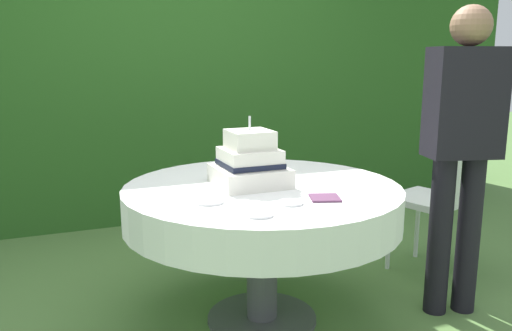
{
  "coord_description": "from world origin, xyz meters",
  "views": [
    {
      "loc": [
        -0.95,
        -2.31,
        1.34
      ],
      "look_at": [
        -0.03,
        0.02,
        0.82
      ],
      "focal_mm": 36.33,
      "sensor_mm": 36.0,
      "label": 1
    }
  ],
  "objects_px": {
    "wedding_cake": "(250,163)",
    "napkin_stack": "(325,198)",
    "serving_plate_right": "(236,164)",
    "garden_chair": "(440,191)",
    "serving_plate_near": "(291,203)",
    "standing_person": "(462,142)",
    "cake_table": "(262,206)",
    "serving_plate_left": "(209,201)",
    "serving_plate_far": "(260,214)"
  },
  "relations": [
    {
      "from": "serving_plate_far",
      "to": "standing_person",
      "type": "distance_m",
      "value": 1.21
    },
    {
      "from": "napkin_stack",
      "to": "garden_chair",
      "type": "relative_size",
      "value": 0.15
    },
    {
      "from": "serving_plate_far",
      "to": "garden_chair",
      "type": "height_order",
      "value": "garden_chair"
    },
    {
      "from": "serving_plate_right",
      "to": "napkin_stack",
      "type": "bearing_deg",
      "value": -82.25
    },
    {
      "from": "serving_plate_right",
      "to": "wedding_cake",
      "type": "bearing_deg",
      "value": -101.15
    },
    {
      "from": "serving_plate_near",
      "to": "serving_plate_far",
      "type": "xyz_separation_m",
      "value": [
        -0.19,
        -0.11,
        0.0
      ]
    },
    {
      "from": "wedding_cake",
      "to": "serving_plate_right",
      "type": "height_order",
      "value": "wedding_cake"
    },
    {
      "from": "serving_plate_right",
      "to": "serving_plate_left",
      "type": "bearing_deg",
      "value": -117.44
    },
    {
      "from": "wedding_cake",
      "to": "garden_chair",
      "type": "relative_size",
      "value": 0.4
    },
    {
      "from": "wedding_cake",
      "to": "serving_plate_left",
      "type": "relative_size",
      "value": 2.86
    },
    {
      "from": "garden_chair",
      "to": "napkin_stack",
      "type": "bearing_deg",
      "value": -155.97
    },
    {
      "from": "serving_plate_far",
      "to": "serving_plate_left",
      "type": "distance_m",
      "value": 0.29
    },
    {
      "from": "serving_plate_near",
      "to": "standing_person",
      "type": "height_order",
      "value": "standing_person"
    },
    {
      "from": "serving_plate_near",
      "to": "napkin_stack",
      "type": "height_order",
      "value": "serving_plate_near"
    },
    {
      "from": "serving_plate_left",
      "to": "napkin_stack",
      "type": "xyz_separation_m",
      "value": [
        0.5,
        -0.13,
        -0.0
      ]
    },
    {
      "from": "serving_plate_right",
      "to": "garden_chair",
      "type": "height_order",
      "value": "garden_chair"
    },
    {
      "from": "wedding_cake",
      "to": "serving_plate_near",
      "type": "xyz_separation_m",
      "value": [
        0.04,
        -0.4,
        -0.1
      ]
    },
    {
      "from": "cake_table",
      "to": "standing_person",
      "type": "bearing_deg",
      "value": -15.9
    },
    {
      "from": "serving_plate_near",
      "to": "serving_plate_far",
      "type": "bearing_deg",
      "value": -150.2
    },
    {
      "from": "wedding_cake",
      "to": "serving_plate_near",
      "type": "height_order",
      "value": "wedding_cake"
    },
    {
      "from": "serving_plate_left",
      "to": "cake_table",
      "type": "bearing_deg",
      "value": 31.65
    },
    {
      "from": "serving_plate_near",
      "to": "serving_plate_right",
      "type": "xyz_separation_m",
      "value": [
        0.06,
        0.89,
        0.0
      ]
    },
    {
      "from": "napkin_stack",
      "to": "cake_table",
      "type": "bearing_deg",
      "value": 116.53
    },
    {
      "from": "serving_plate_left",
      "to": "serving_plate_right",
      "type": "xyz_separation_m",
      "value": [
        0.38,
        0.74,
        0.0
      ]
    },
    {
      "from": "serving_plate_right",
      "to": "garden_chair",
      "type": "bearing_deg",
      "value": -18.05
    },
    {
      "from": "serving_plate_left",
      "to": "wedding_cake",
      "type": "bearing_deg",
      "value": 40.76
    },
    {
      "from": "wedding_cake",
      "to": "serving_plate_right",
      "type": "xyz_separation_m",
      "value": [
        0.1,
        0.49,
        -0.1
      ]
    },
    {
      "from": "serving_plate_right",
      "to": "napkin_stack",
      "type": "relative_size",
      "value": 1.0
    },
    {
      "from": "cake_table",
      "to": "serving_plate_far",
      "type": "distance_m",
      "value": 0.52
    },
    {
      "from": "cake_table",
      "to": "serving_plate_right",
      "type": "distance_m",
      "value": 0.55
    },
    {
      "from": "napkin_stack",
      "to": "standing_person",
      "type": "height_order",
      "value": "standing_person"
    },
    {
      "from": "cake_table",
      "to": "garden_chair",
      "type": "distance_m",
      "value": 1.25
    },
    {
      "from": "serving_plate_left",
      "to": "standing_person",
      "type": "height_order",
      "value": "standing_person"
    },
    {
      "from": "cake_table",
      "to": "serving_plate_left",
      "type": "distance_m",
      "value": 0.41
    },
    {
      "from": "serving_plate_near",
      "to": "serving_plate_left",
      "type": "bearing_deg",
      "value": 155.21
    },
    {
      "from": "serving_plate_right",
      "to": "serving_plate_far",
      "type": "bearing_deg",
      "value": -104.14
    },
    {
      "from": "cake_table",
      "to": "napkin_stack",
      "type": "height_order",
      "value": "napkin_stack"
    },
    {
      "from": "garden_chair",
      "to": "standing_person",
      "type": "xyz_separation_m",
      "value": [
        -0.26,
        -0.42,
        0.39
      ]
    },
    {
      "from": "cake_table",
      "to": "serving_plate_right",
      "type": "height_order",
      "value": "serving_plate_right"
    },
    {
      "from": "serving_plate_left",
      "to": "napkin_stack",
      "type": "distance_m",
      "value": 0.52
    },
    {
      "from": "wedding_cake",
      "to": "serving_plate_left",
      "type": "height_order",
      "value": "wedding_cake"
    },
    {
      "from": "wedding_cake",
      "to": "napkin_stack",
      "type": "height_order",
      "value": "wedding_cake"
    },
    {
      "from": "serving_plate_far",
      "to": "napkin_stack",
      "type": "height_order",
      "value": "serving_plate_far"
    },
    {
      "from": "napkin_stack",
      "to": "standing_person",
      "type": "bearing_deg",
      "value": 3.89
    },
    {
      "from": "cake_table",
      "to": "standing_person",
      "type": "xyz_separation_m",
      "value": [
        0.98,
        -0.28,
        0.31
      ]
    },
    {
      "from": "wedding_cake",
      "to": "standing_person",
      "type": "distance_m",
      "value": 1.08
    },
    {
      "from": "cake_table",
      "to": "serving_plate_far",
      "type": "bearing_deg",
      "value": -113.5
    },
    {
      "from": "serving_plate_near",
      "to": "garden_chair",
      "type": "relative_size",
      "value": 0.12
    },
    {
      "from": "serving_plate_far",
      "to": "serving_plate_right",
      "type": "height_order",
      "value": "same"
    },
    {
      "from": "standing_person",
      "to": "cake_table",
      "type": "bearing_deg",
      "value": 164.1
    }
  ]
}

